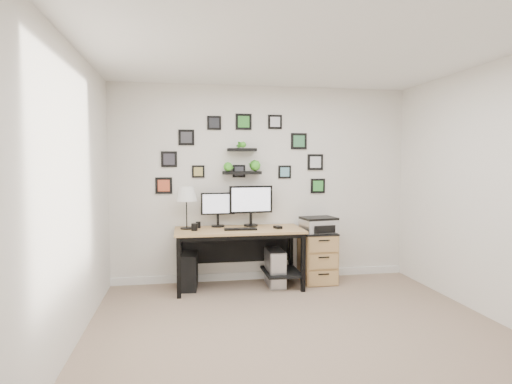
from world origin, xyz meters
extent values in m
plane|color=gray|center=(0.00, 0.00, 0.00)|extent=(4.00, 4.00, 0.00)
plane|color=white|center=(0.00, 0.00, 2.60)|extent=(4.00, 4.00, 0.00)
plane|color=silver|center=(0.00, 2.00, 1.30)|extent=(4.00, 0.00, 4.00)
plane|color=silver|center=(0.00, -2.00, 1.30)|extent=(4.00, 0.00, 4.00)
plane|color=silver|center=(-2.00, 0.00, 1.30)|extent=(0.00, 4.00, 4.00)
plane|color=silver|center=(2.00, 0.00, 1.30)|extent=(0.00, 4.00, 4.00)
cube|color=white|center=(0.00, 1.99, 0.05)|extent=(4.00, 0.03, 0.10)
cube|color=tan|center=(-0.38, 1.63, 0.73)|extent=(1.60, 0.70, 0.03)
cube|color=black|center=(-0.38, 1.63, 0.69)|extent=(1.54, 0.64, 0.05)
cube|color=black|center=(-0.38, 1.96, 0.46)|extent=(1.44, 0.02, 0.41)
cube|color=black|center=(0.17, 1.63, 0.18)|extent=(0.45, 0.63, 0.03)
cube|color=black|center=(-1.13, 1.33, 0.36)|extent=(0.05, 0.05, 0.72)
cube|color=black|center=(-1.13, 1.93, 0.36)|extent=(0.05, 0.05, 0.72)
cube|color=black|center=(0.37, 1.33, 0.36)|extent=(0.05, 0.05, 0.72)
cube|color=black|center=(0.37, 1.93, 0.36)|extent=(0.05, 0.05, 0.72)
cylinder|color=black|center=(-0.62, 1.86, 0.76)|extent=(0.18, 0.18, 0.02)
cylinder|color=black|center=(-0.62, 1.86, 0.84)|extent=(0.04, 0.04, 0.15)
cube|color=black|center=(-0.62, 1.86, 1.05)|extent=(0.44, 0.04, 0.28)
cube|color=silver|center=(-0.62, 1.84, 1.05)|extent=(0.39, 0.02, 0.24)
cylinder|color=black|center=(-0.19, 1.85, 0.76)|extent=(0.19, 0.19, 0.02)
cylinder|color=black|center=(-0.19, 1.85, 0.84)|extent=(0.04, 0.04, 0.16)
cube|color=black|center=(-0.19, 1.85, 1.10)|extent=(0.57, 0.06, 0.36)
cube|color=silver|center=(-0.19, 1.83, 1.10)|extent=(0.51, 0.03, 0.31)
cube|color=black|center=(-0.37, 1.56, 0.76)|extent=(0.41, 0.15, 0.02)
cube|color=black|center=(0.11, 1.59, 0.77)|extent=(0.10, 0.13, 0.03)
cylinder|color=black|center=(-1.03, 1.75, 0.76)|extent=(0.16, 0.16, 0.02)
cylinder|color=black|center=(-1.03, 1.75, 1.00)|extent=(0.01, 0.01, 0.48)
cone|color=white|center=(-1.03, 1.75, 1.19)|extent=(0.26, 0.26, 0.18)
cylinder|color=black|center=(-0.93, 1.60, 0.79)|extent=(0.08, 0.08, 0.09)
cylinder|color=black|center=(-0.88, 1.80, 0.79)|extent=(0.06, 0.06, 0.08)
cube|color=black|center=(-1.00, 1.71, 0.22)|extent=(0.24, 0.46, 0.44)
cube|color=gray|center=(0.10, 1.66, 0.23)|extent=(0.21, 0.47, 0.46)
cube|color=silver|center=(0.09, 1.43, 0.23)|extent=(0.19, 0.01, 0.43)
cube|color=tan|center=(0.68, 1.73, 0.33)|extent=(0.42, 0.50, 0.65)
cube|color=black|center=(0.68, 1.73, 0.66)|extent=(0.43, 0.51, 0.02)
cube|color=tan|center=(0.68, 1.47, 0.11)|extent=(0.39, 0.02, 0.18)
cylinder|color=black|center=(0.68, 1.46, 0.17)|extent=(0.14, 0.02, 0.02)
cube|color=tan|center=(0.68, 1.47, 0.33)|extent=(0.39, 0.02, 0.18)
cylinder|color=black|center=(0.68, 1.46, 0.39)|extent=(0.14, 0.02, 0.02)
cube|color=tan|center=(0.68, 1.47, 0.54)|extent=(0.39, 0.02, 0.18)
cylinder|color=black|center=(0.68, 1.46, 0.60)|extent=(0.14, 0.02, 0.02)
cube|color=silver|center=(0.69, 1.70, 0.76)|extent=(0.48, 0.40, 0.17)
cube|color=black|center=(0.69, 1.70, 0.85)|extent=(0.48, 0.40, 0.03)
cube|color=black|center=(0.72, 1.53, 0.73)|extent=(0.29, 0.07, 0.10)
cube|color=black|center=(-0.30, 1.91, 1.45)|extent=(0.50, 0.18, 0.04)
cube|color=black|center=(-0.30, 1.90, 1.75)|extent=(0.38, 0.15, 0.04)
imported|color=green|center=(-0.47, 1.91, 1.60)|extent=(0.15, 0.12, 0.27)
imported|color=green|center=(-0.13, 1.91, 1.60)|extent=(0.15, 0.15, 0.27)
imported|color=green|center=(-0.30, 1.90, 1.90)|extent=(0.13, 0.09, 0.25)
cube|color=black|center=(-0.27, 1.99, 2.12)|extent=(0.21, 0.02, 0.21)
cube|color=#31852C|center=(-0.27, 1.98, 2.12)|extent=(0.15, 0.00, 0.15)
cube|color=black|center=(-0.33, 1.99, 1.47)|extent=(0.17, 0.02, 0.17)
cube|color=#3B3840|center=(-0.33, 1.98, 1.47)|extent=(0.12, 0.00, 0.12)
cube|color=black|center=(0.77, 1.99, 1.26)|extent=(0.20, 0.02, 0.20)
cube|color=green|center=(0.77, 1.98, 1.26)|extent=(0.14, 0.00, 0.14)
cube|color=black|center=(0.30, 1.99, 1.46)|extent=(0.18, 0.02, 0.18)
cube|color=#619BA9|center=(0.30, 1.98, 1.46)|extent=(0.12, 0.00, 0.12)
cube|color=black|center=(0.73, 1.99, 1.59)|extent=(0.22, 0.02, 0.22)
cube|color=silver|center=(0.73, 1.98, 1.59)|extent=(0.15, 0.00, 0.15)
cube|color=black|center=(0.49, 1.99, 1.87)|extent=(0.22, 0.02, 0.22)
cube|color=#367849|center=(0.49, 1.98, 1.87)|extent=(0.15, 0.00, 0.15)
cube|color=black|center=(-0.87, 1.99, 1.47)|extent=(0.16, 0.02, 0.16)
cube|color=#9F8D49|center=(-0.87, 1.98, 1.47)|extent=(0.11, 0.00, 0.11)
cube|color=black|center=(-1.24, 1.99, 1.63)|extent=(0.20, 0.02, 0.20)
cube|color=#312F38|center=(-1.24, 1.98, 1.63)|extent=(0.14, 0.00, 0.14)
cube|color=black|center=(-1.31, 1.99, 1.29)|extent=(0.21, 0.02, 0.21)
cube|color=#C54E2E|center=(-1.31, 1.98, 1.29)|extent=(0.15, 0.00, 0.15)
cube|color=black|center=(-0.65, 1.99, 2.10)|extent=(0.18, 0.02, 0.18)
cube|color=black|center=(-0.65, 1.98, 2.10)|extent=(0.13, 0.00, 0.13)
cube|color=black|center=(-1.01, 1.99, 1.91)|extent=(0.20, 0.02, 0.20)
cube|color=#36363B|center=(-1.01, 1.98, 1.91)|extent=(0.14, 0.00, 0.14)
cube|color=black|center=(0.16, 1.99, 2.13)|extent=(0.19, 0.02, 0.19)
cube|color=silver|center=(0.16, 1.98, 2.13)|extent=(0.13, 0.00, 0.13)
camera|label=1|loc=(-1.07, -3.65, 1.59)|focal=30.00mm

